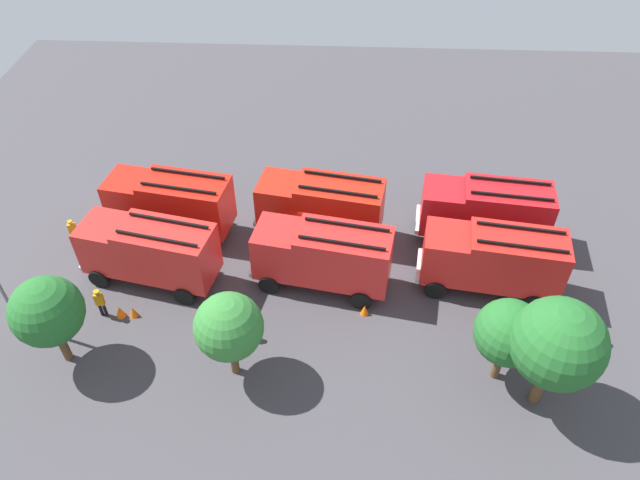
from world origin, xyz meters
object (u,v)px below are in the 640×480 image
(fire_truck_2, at_px, (170,202))
(tree_1, at_px, (509,333))
(firefighter_1, at_px, (588,326))
(fire_truck_3, at_px, (493,258))
(tree_0, at_px, (558,344))
(traffic_cone_2, at_px, (133,312))
(firefighter_3, at_px, (100,302))
(traffic_cone_1, at_px, (365,310))
(traffic_cone_0, at_px, (120,311))
(tree_2, at_px, (229,327))
(fire_truck_1, at_px, (321,205))
(fire_truck_4, at_px, (323,255))
(fire_truck_0, at_px, (486,210))
(firefighter_0, at_px, (73,231))
(tree_3, at_px, (47,312))
(fire_truck_5, at_px, (150,250))
(firefighter_2, at_px, (240,323))

(fire_truck_2, height_order, tree_1, tree_1)
(firefighter_1, distance_m, tree_1, 5.69)
(fire_truck_3, height_order, tree_0, tree_0)
(tree_1, distance_m, traffic_cone_2, 18.15)
(firefighter_3, xyz_separation_m, traffic_cone_1, (-13.25, -0.72, -0.70))
(firefighter_3, bearing_deg, fire_truck_2, 160.59)
(traffic_cone_0, bearing_deg, tree_2, 154.61)
(tree_0, relative_size, traffic_cone_0, 8.67)
(fire_truck_1, relative_size, firefighter_3, 4.21)
(fire_truck_4, bearing_deg, fire_truck_0, -145.72)
(firefighter_0, xyz_separation_m, tree_3, (-2.43, 7.95, 2.43))
(fire_truck_0, bearing_deg, tree_3, 31.22)
(firefighter_1, bearing_deg, tree_2, 14.70)
(fire_truck_3, xyz_separation_m, traffic_cone_2, (18.20, 2.88, -1.84))
(fire_truck_4, bearing_deg, firefighter_3, 23.89)
(tree_0, xyz_separation_m, traffic_cone_0, (19.93, -3.90, -3.70))
(tree_3, xyz_separation_m, traffic_cone_1, (-14.11, -3.41, -3.05))
(fire_truck_1, xyz_separation_m, tree_1, (-8.50, 9.48, 0.97))
(fire_truck_1, height_order, tree_3, tree_3)
(fire_truck_5, xyz_separation_m, tree_2, (-5.18, 5.69, 1.05))
(firefighter_0, relative_size, tree_3, 0.33)
(fire_truck_1, distance_m, tree_3, 15.02)
(fire_truck_4, distance_m, tree_2, 7.02)
(fire_truck_3, bearing_deg, fire_truck_0, -85.17)
(firefighter_2, xyz_separation_m, traffic_cone_2, (5.65, -0.97, -0.61))
(fire_truck_0, bearing_deg, fire_truck_4, 31.12)
(fire_truck_1, bearing_deg, firefighter_1, 161.56)
(firefighter_2, relative_size, tree_2, 0.35)
(fire_truck_3, relative_size, fire_truck_5, 0.99)
(fire_truck_3, height_order, fire_truck_4, same)
(fire_truck_2, height_order, tree_0, tree_0)
(fire_truck_4, height_order, traffic_cone_2, fire_truck_4)
(tree_0, bearing_deg, tree_1, -38.04)
(fire_truck_5, bearing_deg, tree_3, 73.27)
(fire_truck_4, bearing_deg, traffic_cone_0, 25.15)
(fire_truck_0, height_order, fire_truck_4, same)
(fire_truck_2, bearing_deg, traffic_cone_2, 94.16)
(tree_3, bearing_deg, firefighter_1, -174.64)
(firefighter_2, distance_m, firefighter_3, 7.24)
(firefighter_1, relative_size, tree_2, 0.37)
(fire_truck_1, relative_size, fire_truck_5, 1.00)
(tree_2, xyz_separation_m, traffic_cone_1, (-6.04, -3.76, -2.90))
(fire_truck_1, bearing_deg, traffic_cone_2, 46.09)
(firefighter_1, bearing_deg, tree_0, 54.08)
(firefighter_2, height_order, tree_3, tree_3)
(firefighter_2, height_order, traffic_cone_0, firefighter_2)
(firefighter_1, height_order, firefighter_3, firefighter_3)
(traffic_cone_0, bearing_deg, firefighter_3, -1.61)
(firefighter_2, bearing_deg, fire_truck_4, -173.53)
(fire_truck_3, bearing_deg, tree_1, 93.37)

